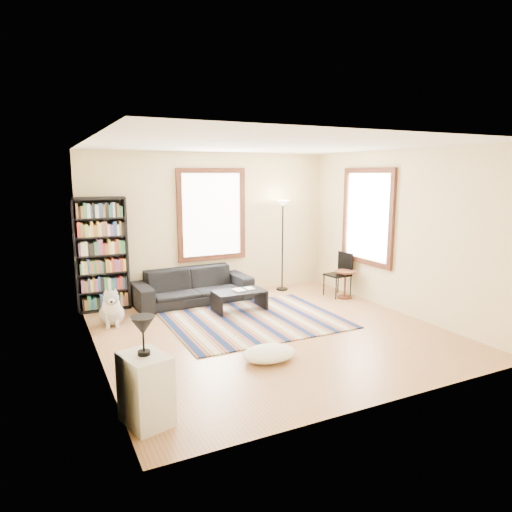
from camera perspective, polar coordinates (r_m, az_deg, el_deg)
name	(u,v)px	position (r m, az deg, el deg)	size (l,w,h in m)	color
floor	(270,334)	(7.13, 1.79, -9.78)	(5.00, 5.00, 0.10)	#B17E51
ceiling	(271,141)	(6.71, 1.94, 14.15)	(5.00, 5.00, 0.10)	white
wall_back	(210,224)	(9.09, -5.71, 3.95)	(5.00, 0.10, 2.80)	beige
wall_front	(391,276)	(4.71, 16.56, -2.38)	(5.00, 0.10, 2.80)	beige
wall_left	(90,255)	(6.03, -20.08, 0.13)	(0.10, 5.00, 2.80)	beige
wall_right	(401,232)	(8.27, 17.69, 2.88)	(0.10, 5.00, 2.80)	beige
window_back	(212,215)	(8.99, -5.56, 5.16)	(1.20, 0.06, 1.60)	white
window_right	(368,217)	(8.79, 13.78, 4.80)	(0.06, 1.20, 1.60)	white
rug	(255,320)	(7.61, -0.16, -7.98)	(2.76, 2.21, 0.02)	#0D1D45
sofa	(193,286)	(8.63, -7.87, -3.74)	(0.85, 2.18, 0.64)	black
bookshelf	(101,254)	(8.42, -18.81, 0.18)	(0.90, 0.30, 2.00)	black
coffee_table	(239,301)	(8.10, -2.09, -5.61)	(0.90, 0.50, 0.36)	black
book_a	(234,291)	(8.01, -2.75, -4.37)	(0.25, 0.18, 0.02)	beige
book_b	(246,289)	(8.15, -1.28, -4.13)	(0.14, 0.20, 0.01)	beige
floor_cushion	(269,353)	(6.07, 1.67, -12.06)	(0.72, 0.54, 0.18)	white
floor_lamp	(282,246)	(9.38, 3.33, 1.28)	(0.30, 0.30, 1.86)	black
side_table	(345,284)	(9.04, 11.05, -3.51)	(0.40, 0.40, 0.54)	#4E2013
folding_chair	(337,275)	(9.12, 10.15, -2.33)	(0.42, 0.40, 0.86)	black
white_cabinet	(146,389)	(4.70, -13.63, -15.87)	(0.38, 0.50, 0.70)	white
table_lamp	(143,336)	(4.49, -13.93, -9.66)	(0.24, 0.24, 0.38)	black
dog	(111,306)	(7.68, -17.64, -6.01)	(0.44, 0.61, 0.61)	#B3B3B3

